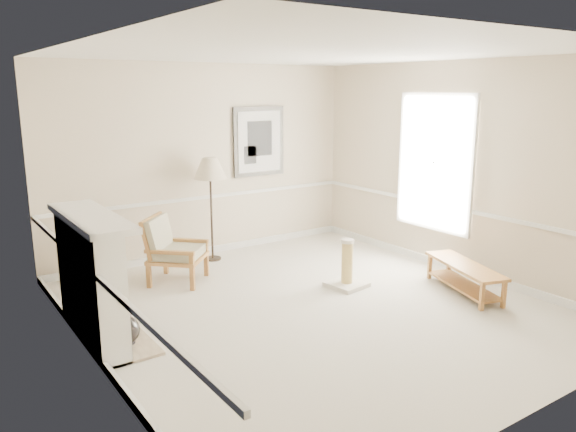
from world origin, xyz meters
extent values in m
plane|color=silver|center=(0.00, 0.00, 0.00)|extent=(5.50, 5.50, 0.00)
cube|color=beige|center=(0.00, 2.75, 1.45)|extent=(5.00, 0.04, 2.90)
cube|color=beige|center=(0.00, -2.75, 1.45)|extent=(5.00, 0.04, 2.90)
cube|color=beige|center=(-2.50, 0.00, 1.45)|extent=(0.04, 5.50, 2.90)
cube|color=beige|center=(2.50, 0.00, 1.45)|extent=(0.04, 5.50, 2.90)
cube|color=white|center=(0.00, 0.00, 2.90)|extent=(5.00, 5.50, 0.04)
cube|color=white|center=(0.00, 2.73, 0.05)|extent=(4.95, 0.04, 0.10)
cube|color=white|center=(0.00, 2.73, 0.90)|extent=(4.95, 0.04, 0.05)
cube|color=white|center=(2.46, 0.40, 1.50)|extent=(0.03, 1.20, 1.80)
cube|color=white|center=(2.45, 0.40, 1.50)|extent=(0.05, 1.34, 1.94)
cube|color=black|center=(0.95, 2.72, 1.70)|extent=(0.92, 0.04, 1.10)
cube|color=white|center=(0.95, 2.69, 1.70)|extent=(0.78, 0.01, 0.96)
cube|color=black|center=(0.95, 2.69, 1.75)|extent=(0.45, 0.01, 0.55)
cube|color=white|center=(-2.36, 0.60, 0.62)|extent=(0.28, 1.50, 1.25)
cube|color=white|center=(-2.31, 0.60, 1.28)|extent=(0.46, 1.64, 0.06)
cube|color=#C6B28E|center=(-2.21, 0.60, 0.55)|extent=(0.02, 1.05, 0.95)
cube|color=black|center=(-2.20, 0.60, 0.42)|extent=(0.02, 0.62, 0.58)
cube|color=gold|center=(-2.20, 0.60, 0.16)|extent=(0.01, 0.66, 0.05)
cube|color=#C6B28E|center=(-2.20, 0.60, 0.01)|extent=(0.60, 1.50, 0.03)
sphere|color=black|center=(-2.15, 0.26, 0.17)|extent=(0.29, 0.29, 0.29)
cylinder|color=black|center=(-2.15, 0.26, 0.04)|extent=(0.19, 0.19, 0.08)
cylinder|color=black|center=(-2.15, 0.26, 0.55)|extent=(0.09, 0.10, 0.46)
cylinder|color=black|center=(-2.15, 0.26, 0.51)|extent=(0.11, 0.12, 0.38)
cylinder|color=black|center=(-2.15, 0.26, 0.59)|extent=(0.05, 0.05, 0.54)
cube|color=olive|center=(-0.91, 1.35, 0.18)|extent=(0.08, 0.08, 0.36)
cube|color=olive|center=(-1.33, 1.75, 0.18)|extent=(0.08, 0.08, 0.36)
cube|color=olive|center=(-0.50, 1.77, 0.18)|extent=(0.08, 0.08, 0.36)
cube|color=olive|center=(-0.93, 2.17, 0.18)|extent=(0.08, 0.08, 0.36)
cube|color=olive|center=(-0.92, 1.76, 0.33)|extent=(0.94, 0.94, 0.05)
cube|color=olive|center=(-1.14, 1.97, 0.62)|extent=(0.57, 0.58, 0.52)
cube|color=olive|center=(-1.12, 1.55, 0.49)|extent=(0.52, 0.50, 0.05)
cube|color=olive|center=(-0.71, 1.97, 0.49)|extent=(0.52, 0.50, 0.05)
cube|color=beige|center=(-0.92, 1.76, 0.42)|extent=(0.86, 0.86, 0.11)
cube|color=beige|center=(-1.10, 1.93, 0.64)|extent=(0.55, 0.57, 0.46)
cylinder|color=black|center=(-0.09, 2.40, 0.01)|extent=(0.25, 0.25, 0.03)
cylinder|color=black|center=(-0.09, 2.40, 0.72)|extent=(0.03, 0.03, 1.39)
cone|color=beige|center=(-0.09, 2.40, 1.39)|extent=(0.52, 0.52, 0.30)
cube|color=olive|center=(1.89, -0.66, 0.35)|extent=(0.78, 1.35, 0.04)
cube|color=olive|center=(1.89, -0.66, 0.09)|extent=(0.70, 1.24, 0.03)
cube|color=olive|center=(1.56, -1.18, 0.17)|extent=(0.06, 0.06, 0.33)
cube|color=olive|center=(1.84, -1.27, 0.17)|extent=(0.06, 0.06, 0.33)
cube|color=olive|center=(1.94, -0.06, 0.17)|extent=(0.06, 0.06, 0.33)
cube|color=olive|center=(2.22, -0.15, 0.17)|extent=(0.06, 0.06, 0.33)
cube|color=silver|center=(0.80, 0.34, 0.03)|extent=(0.51, 0.51, 0.06)
cylinder|color=#DDBD71|center=(0.80, 0.34, 0.32)|extent=(0.15, 0.15, 0.54)
cylinder|color=silver|center=(0.80, 0.34, 0.62)|extent=(0.17, 0.17, 0.04)
camera|label=1|loc=(-3.76, -4.94, 2.52)|focal=35.00mm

